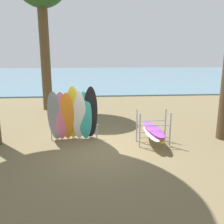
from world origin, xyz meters
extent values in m
plane|color=brown|center=(0.00, 0.00, 0.00)|extent=(80.00, 80.00, 0.00)
cube|color=slate|center=(0.00, 28.51, 0.05)|extent=(80.00, 36.00, 0.10)
cylinder|color=brown|center=(-2.77, 6.52, 3.26)|extent=(0.55, 0.55, 6.51)
ellipsoid|color=gray|center=(-1.52, 0.64, 1.02)|extent=(0.56, 0.94, 2.03)
ellipsoid|color=pink|center=(-1.31, 0.66, 1.00)|extent=(0.63, 0.94, 2.00)
ellipsoid|color=orange|center=(-1.09, 0.68, 0.99)|extent=(0.60, 0.97, 1.98)
ellipsoid|color=yellow|center=(-0.87, 0.71, 1.10)|extent=(0.61, 1.05, 2.20)
ellipsoid|color=white|center=(-0.66, 0.73, 1.01)|extent=(0.57, 0.87, 2.01)
ellipsoid|color=#38B2AD|center=(-0.44, 0.75, 0.99)|extent=(0.55, 0.69, 1.97)
ellipsoid|color=black|center=(-0.22, 0.78, 1.09)|extent=(0.56, 0.97, 2.17)
cylinder|color=#9EA0A5|center=(-1.74, 0.98, 0.28)|extent=(0.04, 0.04, 0.55)
cylinder|color=#9EA0A5|center=(0.00, 1.05, 0.28)|extent=(0.04, 0.04, 0.55)
cylinder|color=#9EA0A5|center=(-0.87, 1.01, 0.55)|extent=(1.90, 0.12, 0.04)
cylinder|color=#9EA0A5|center=(1.50, -0.01, 0.62)|extent=(0.05, 0.05, 1.25)
cylinder|color=#9EA0A5|center=(2.60, -0.01, 0.62)|extent=(0.05, 0.05, 1.25)
cylinder|color=#9EA0A5|center=(1.50, 0.59, 0.62)|extent=(0.05, 0.05, 1.25)
cylinder|color=#9EA0A5|center=(2.60, 0.59, 0.62)|extent=(0.05, 0.05, 1.25)
cylinder|color=#9EA0A5|center=(2.05, -0.01, 0.35)|extent=(1.10, 0.04, 0.04)
cylinder|color=#9EA0A5|center=(2.05, -0.01, 0.80)|extent=(1.10, 0.04, 0.04)
cylinder|color=#9EA0A5|center=(2.05, 0.59, 0.35)|extent=(1.10, 0.04, 0.04)
cylinder|color=#9EA0A5|center=(2.05, 0.59, 0.80)|extent=(1.10, 0.04, 0.04)
ellipsoid|color=yellow|center=(2.09, 0.29, 0.40)|extent=(0.61, 2.12, 0.06)
ellipsoid|color=white|center=(2.01, 0.29, 0.46)|extent=(0.60, 2.12, 0.06)
ellipsoid|color=pink|center=(2.08, 0.29, 0.52)|extent=(0.63, 2.13, 0.06)
ellipsoid|color=purple|center=(2.06, 0.29, 0.58)|extent=(0.61, 2.12, 0.06)
camera|label=1|loc=(-0.18, -8.26, 3.30)|focal=39.79mm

